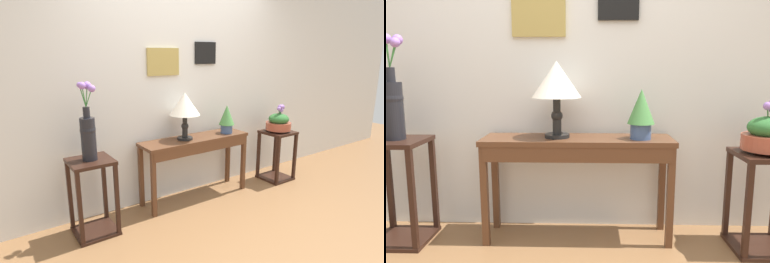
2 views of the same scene
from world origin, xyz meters
TOP-DOWN VIEW (x-y plane):
  - ground_plane at (0.00, 0.00)m, footprint 12.00×12.00m
  - back_wall_with_art at (-0.00, 1.37)m, footprint 9.00×0.13m
  - console_table at (0.05, 1.09)m, footprint 1.30×0.35m
  - table_lamp at (-0.09, 1.11)m, footprint 0.33×0.33m
  - potted_plant_on_console at (0.47, 1.07)m, footprint 0.18×0.18m
  - pedestal_stand_left at (-1.17, 1.01)m, footprint 0.38×0.38m
  - flower_vase_tall_left at (-1.17, 1.02)m, footprint 0.16×0.15m
  - pedestal_stand_right at (1.26, 0.96)m, footprint 0.38×0.38m
  - planter_bowl_wide_right at (1.26, 0.96)m, footprint 0.32×0.32m

SIDE VIEW (x-z plane):
  - ground_plane at x=0.00m, z-range -0.01..0.00m
  - pedestal_stand_right at x=1.26m, z-range 0.00..0.66m
  - pedestal_stand_left at x=-1.17m, z-range 0.00..0.72m
  - console_table at x=0.05m, z-range 0.25..0.98m
  - planter_bowl_wide_right at x=1.26m, z-range 0.61..0.96m
  - potted_plant_on_console at x=0.47m, z-range 0.74..1.08m
  - flower_vase_tall_left at x=-1.17m, z-range 0.64..1.33m
  - table_lamp at x=-0.09m, z-range 0.84..1.36m
  - back_wall_with_art at x=0.00m, z-range 0.00..2.80m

